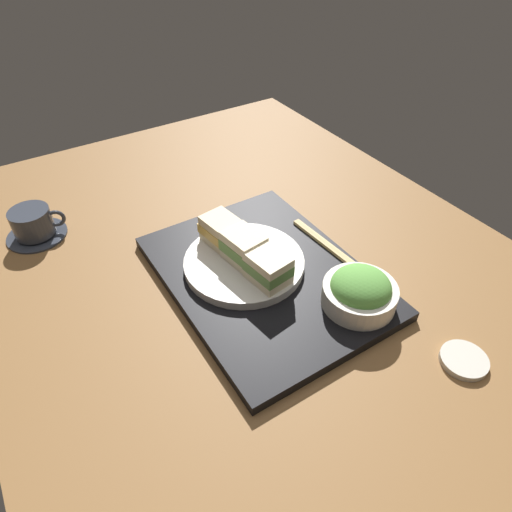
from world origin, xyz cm
name	(u,v)px	position (x,y,z in cm)	size (l,w,h in cm)	color
ground_plane	(259,275)	(0.00, 0.00, -1.50)	(140.00, 100.00, 3.00)	brown
serving_tray	(265,276)	(-3.07, 0.83, 1.01)	(45.36, 33.80, 2.03)	black
sandwich_plate	(244,263)	(0.51, 3.16, 2.87)	(22.81, 22.81, 1.67)	silver
sandwich_near	(268,268)	(-6.37, 2.32, 6.45)	(8.13, 6.87, 5.49)	beige
sandwich_middle	(244,247)	(0.51, 3.16, 6.64)	(8.35, 6.98, 5.88)	beige
sandwich_far	(222,231)	(7.38, 4.00, 6.41)	(8.61, 7.11, 5.42)	beige
salad_bowl	(360,291)	(-18.31, -8.64, 4.92)	(12.88, 12.88, 6.73)	silver
chopsticks_pair	(327,245)	(-3.29, -13.91, 2.38)	(19.51, 2.45, 0.70)	tan
coffee_cup	(34,224)	(34.26, 34.30, 3.01)	(12.34, 12.69, 6.47)	#333842
small_sauce_dish	(464,360)	(-35.77, -15.66, 0.53)	(7.49, 7.49, 1.06)	beige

